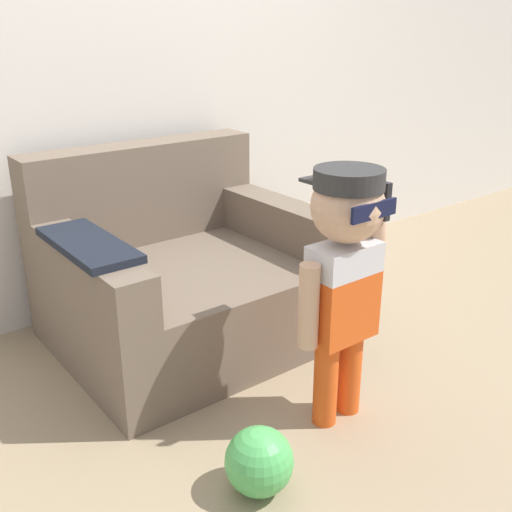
% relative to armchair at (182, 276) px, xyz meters
% --- Properties ---
extents(ground_plane, '(10.00, 10.00, 0.00)m').
position_rel_armchair_xyz_m(ground_plane, '(0.16, -0.08, -0.29)').
color(ground_plane, '#998466').
extents(wall_back, '(10.00, 0.05, 2.60)m').
position_rel_armchair_xyz_m(wall_back, '(0.16, 0.54, 1.01)').
color(wall_back, silver).
rests_on(wall_back, ground_plane).
extents(armchair, '(1.16, 0.99, 0.85)m').
position_rel_armchair_xyz_m(armchair, '(0.00, 0.00, 0.00)').
color(armchair, '#6B5B4C').
rests_on(armchair, ground_plane).
extents(person_child, '(0.38, 0.29, 0.94)m').
position_rel_armchair_xyz_m(person_child, '(0.11, -0.89, 0.33)').
color(person_child, '#E05119').
rests_on(person_child, ground_plane).
extents(side_table, '(0.33, 0.33, 0.43)m').
position_rel_armchair_xyz_m(side_table, '(0.80, 0.09, -0.03)').
color(side_table, beige).
rests_on(side_table, ground_plane).
extents(toy_ball, '(0.22, 0.22, 0.22)m').
position_rel_armchair_xyz_m(toy_ball, '(-0.35, -1.01, -0.18)').
color(toy_ball, '#4CB256').
rests_on(toy_ball, ground_plane).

